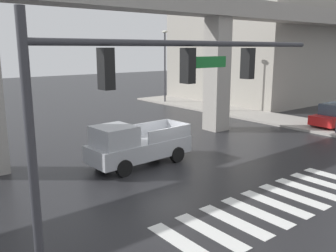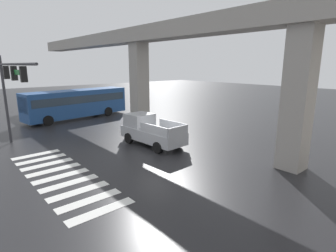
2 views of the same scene
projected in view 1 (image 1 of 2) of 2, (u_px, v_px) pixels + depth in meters
name	position (u px, v px, depth m)	size (l,w,h in m)	color
ground_plane	(171.00, 164.00, 17.68)	(120.00, 120.00, 0.00)	#232326
crosswalk_stripes	(275.00, 204.00, 13.09)	(9.35, 2.80, 0.01)	silver
elevated_overpass	(124.00, 12.00, 19.18)	(57.86, 1.89, 8.70)	#9E9991
sidewalk_east	(292.00, 122.00, 27.34)	(4.00, 36.00, 0.15)	#9E9991
pickup_truck	(135.00, 145.00, 17.19)	(5.19, 2.29, 2.08)	#A8AAAF
sedan_red	(336.00, 116.00, 25.62)	(4.35, 2.07, 1.72)	red
traffic_signal_mast	(149.00, 91.00, 8.07)	(8.69, 0.32, 6.20)	#38383D
street_lamp_mid_block	(217.00, 60.00, 30.95)	(0.44, 0.70, 7.24)	#38383D
street_lamp_far_north	(165.00, 58.00, 36.45)	(0.44, 0.70, 7.24)	#38383D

